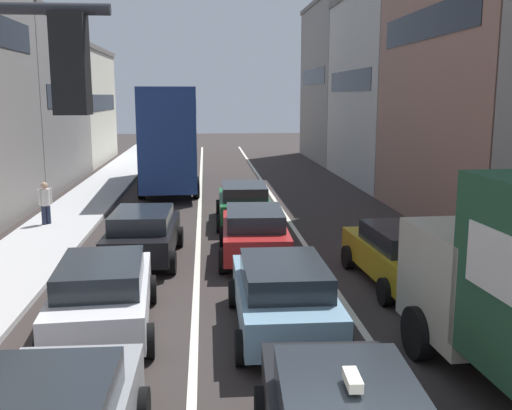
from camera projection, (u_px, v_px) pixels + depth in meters
name	position (u px, v px, depth m)	size (l,w,h in m)	color
sidewalk_left	(79.00, 209.00, 24.46)	(2.60, 64.00, 0.14)	#B5B5B5
lane_stripe_left	(200.00, 208.00, 24.89)	(0.16, 60.00, 0.01)	silver
lane_stripe_right	(280.00, 207.00, 25.18)	(0.16, 60.00, 0.01)	silver
building_row_right	(464.00, 63.00, 25.69)	(7.20, 43.90, 13.37)	gray
sedan_centre_lane_second	(283.00, 294.00, 11.75)	(2.07, 4.30, 1.49)	#759EB7
wagon_left_lane_second	(103.00, 293.00, 11.83)	(2.30, 4.41, 1.49)	silver
hatchback_centre_lane_third	(254.00, 232.00, 17.10)	(2.18, 4.36, 1.49)	#A51E1E
sedan_left_lane_third	(143.00, 233.00, 16.93)	(2.16, 4.35, 1.49)	black
coupe_centre_lane_fourth	(244.00, 202.00, 21.82)	(2.12, 4.33, 1.49)	#19592D
sedan_right_lane_behind_truck	(402.00, 254.00, 14.76)	(2.24, 4.39, 1.49)	#B29319
bus_mid_queue_primary	(169.00, 133.00, 29.85)	(3.14, 10.60, 5.06)	navy
pedestrian_mid_sidewalk	(45.00, 202.00, 21.07)	(0.41, 0.41, 1.66)	#262D47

